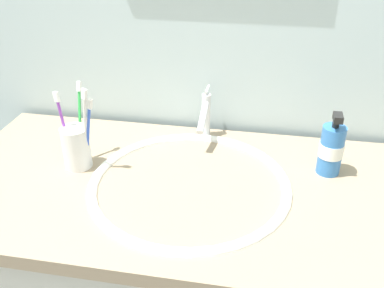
{
  "coord_description": "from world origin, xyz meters",
  "views": [
    {
      "loc": [
        0.15,
        -0.81,
        1.42
      ],
      "look_at": [
        -0.0,
        0.03,
        0.92
      ],
      "focal_mm": 40.56,
      "sensor_mm": 36.0,
      "label": 1
    }
  ],
  "objects_px": {
    "toothbrush_green": "(80,116)",
    "toothbrush_purple": "(63,124)",
    "faucet": "(205,115)",
    "toothbrush_blue": "(88,129)",
    "toothbrush_cup": "(76,148)",
    "soap_dispenser": "(331,149)",
    "toothbrush_white": "(85,124)"
  },
  "relations": [
    {
      "from": "toothbrush_green",
      "to": "toothbrush_purple",
      "type": "height_order",
      "value": "toothbrush_green"
    },
    {
      "from": "faucet",
      "to": "toothbrush_blue",
      "type": "xyz_separation_m",
      "value": [
        -0.25,
        -0.2,
        0.04
      ]
    },
    {
      "from": "faucet",
      "to": "toothbrush_cup",
      "type": "distance_m",
      "value": 0.35
    },
    {
      "from": "toothbrush_blue",
      "to": "toothbrush_green",
      "type": "xyz_separation_m",
      "value": [
        -0.04,
        0.05,
        0.0
      ]
    },
    {
      "from": "toothbrush_cup",
      "to": "toothbrush_purple",
      "type": "height_order",
      "value": "toothbrush_purple"
    },
    {
      "from": "toothbrush_purple",
      "to": "soap_dispenser",
      "type": "distance_m",
      "value": 0.64
    },
    {
      "from": "faucet",
      "to": "toothbrush_cup",
      "type": "relative_size",
      "value": 1.4
    },
    {
      "from": "toothbrush_cup",
      "to": "toothbrush_blue",
      "type": "bearing_deg",
      "value": -5.66
    },
    {
      "from": "toothbrush_purple",
      "to": "toothbrush_cup",
      "type": "bearing_deg",
      "value": -13.55
    },
    {
      "from": "faucet",
      "to": "soap_dispenser",
      "type": "height_order",
      "value": "soap_dispenser"
    },
    {
      "from": "toothbrush_cup",
      "to": "toothbrush_white",
      "type": "bearing_deg",
      "value": -12.03
    },
    {
      "from": "toothbrush_green",
      "to": "soap_dispenser",
      "type": "relative_size",
      "value": 1.2
    },
    {
      "from": "faucet",
      "to": "toothbrush_green",
      "type": "height_order",
      "value": "toothbrush_green"
    },
    {
      "from": "toothbrush_green",
      "to": "soap_dispenser",
      "type": "distance_m",
      "value": 0.61
    },
    {
      "from": "toothbrush_green",
      "to": "toothbrush_purple",
      "type": "xyz_separation_m",
      "value": [
        -0.02,
        -0.04,
        -0.0
      ]
    },
    {
      "from": "faucet",
      "to": "soap_dispenser",
      "type": "xyz_separation_m",
      "value": [
        0.32,
        -0.12,
        -0.01
      ]
    },
    {
      "from": "toothbrush_white",
      "to": "toothbrush_purple",
      "type": "xyz_separation_m",
      "value": [
        -0.06,
        0.01,
        -0.01
      ]
    },
    {
      "from": "faucet",
      "to": "toothbrush_blue",
      "type": "distance_m",
      "value": 0.32
    },
    {
      "from": "toothbrush_blue",
      "to": "soap_dispenser",
      "type": "relative_size",
      "value": 1.15
    },
    {
      "from": "faucet",
      "to": "toothbrush_green",
      "type": "bearing_deg",
      "value": -152.29
    },
    {
      "from": "toothbrush_purple",
      "to": "soap_dispenser",
      "type": "xyz_separation_m",
      "value": [
        0.63,
        0.08,
        -0.05
      ]
    },
    {
      "from": "toothbrush_cup",
      "to": "toothbrush_purple",
      "type": "xyz_separation_m",
      "value": [
        -0.03,
        0.01,
        0.06
      ]
    },
    {
      "from": "faucet",
      "to": "toothbrush_white",
      "type": "relative_size",
      "value": 0.71
    },
    {
      "from": "toothbrush_blue",
      "to": "toothbrush_green",
      "type": "relative_size",
      "value": 0.96
    },
    {
      "from": "toothbrush_green",
      "to": "soap_dispenser",
      "type": "xyz_separation_m",
      "value": [
        0.61,
        0.03,
        -0.05
      ]
    },
    {
      "from": "toothbrush_purple",
      "to": "faucet",
      "type": "bearing_deg",
      "value": 31.68
    },
    {
      "from": "toothbrush_white",
      "to": "soap_dispenser",
      "type": "height_order",
      "value": "toothbrush_white"
    },
    {
      "from": "faucet",
      "to": "toothbrush_green",
      "type": "distance_m",
      "value": 0.33
    },
    {
      "from": "faucet",
      "to": "toothbrush_purple",
      "type": "bearing_deg",
      "value": -148.32
    },
    {
      "from": "toothbrush_white",
      "to": "toothbrush_cup",
      "type": "bearing_deg",
      "value": 167.97
    },
    {
      "from": "toothbrush_cup",
      "to": "toothbrush_white",
      "type": "relative_size",
      "value": 0.5
    },
    {
      "from": "toothbrush_green",
      "to": "toothbrush_cup",
      "type": "bearing_deg",
      "value": -86.0
    }
  ]
}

